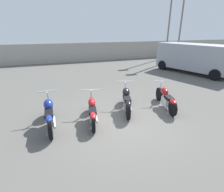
{
  "coord_description": "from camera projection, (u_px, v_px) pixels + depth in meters",
  "views": [
    {
      "loc": [
        -2.05,
        -4.96,
        2.96
      ],
      "look_at": [
        0.0,
        0.73,
        0.65
      ],
      "focal_mm": 28.0,
      "sensor_mm": 36.0,
      "label": 1
    }
  ],
  "objects": [
    {
      "name": "ground_plane",
      "position": [
        119.0,
        120.0,
        6.06
      ],
      "size": [
        60.0,
        60.0,
        0.0
      ],
      "primitive_type": "plane",
      "color": "#5B5954"
    },
    {
      "name": "fence_back",
      "position": [
        71.0,
        53.0,
        16.57
      ],
      "size": [
        40.0,
        0.04,
        1.78
      ],
      "color": "#9E998E",
      "rests_on": "ground_plane"
    },
    {
      "name": "light_pole_left",
      "position": [
        184.0,
        4.0,
        16.92
      ],
      "size": [
        0.7,
        0.35,
        9.09
      ],
      "color": "slate",
      "rests_on": "ground_plane"
    },
    {
      "name": "light_pole_right",
      "position": [
        171.0,
        10.0,
        17.9
      ],
      "size": [
        0.7,
        0.35,
        8.37
      ],
      "color": "slate",
      "rests_on": "ground_plane"
    },
    {
      "name": "motorcycle_slot_0",
      "position": [
        49.0,
        114.0,
        5.53
      ],
      "size": [
        0.61,
        2.07,
        1.03
      ],
      "rotation": [
        0.0,
        0.0,
        -0.01
      ],
      "color": "black",
      "rests_on": "ground_plane"
    },
    {
      "name": "motorcycle_slot_1",
      "position": [
        92.0,
        111.0,
        5.9
      ],
      "size": [
        0.74,
        1.96,
        0.93
      ],
      "rotation": [
        0.0,
        0.0,
        -0.2
      ],
      "color": "black",
      "rests_on": "ground_plane"
    },
    {
      "name": "motorcycle_slot_2",
      "position": [
        126.0,
        100.0,
        6.65
      ],
      "size": [
        0.9,
        1.98,
        1.02
      ],
      "rotation": [
        0.0,
        0.0,
        -0.32
      ],
      "color": "black",
      "rests_on": "ground_plane"
    },
    {
      "name": "motorcycle_slot_3",
      "position": [
        166.0,
        98.0,
        6.93
      ],
      "size": [
        0.83,
        2.01,
        0.95
      ],
      "rotation": [
        0.0,
        0.0,
        -0.26
      ],
      "color": "black",
      "rests_on": "ground_plane"
    },
    {
      "name": "parked_van",
      "position": [
        194.0,
        57.0,
        12.45
      ],
      "size": [
        3.39,
        5.48,
        2.02
      ],
      "rotation": [
        0.0,
        0.0,
        0.31
      ],
      "color": "#999EA8",
      "rests_on": "ground_plane"
    }
  ]
}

